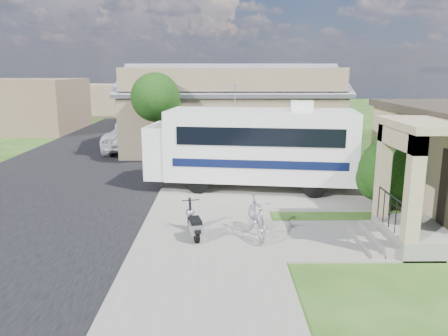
{
  "coord_description": "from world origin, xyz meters",
  "views": [
    {
      "loc": [
        -0.59,
        -12.49,
        4.67
      ],
      "look_at": [
        -0.5,
        2.5,
        1.3
      ],
      "focal_mm": 35.0,
      "sensor_mm": 36.0,
      "label": 1
    }
  ],
  "objects_px": {
    "shrub": "(393,168)",
    "van": "(139,121)",
    "garden_hose": "(372,230)",
    "motorhome": "(253,145)",
    "pickup_truck": "(136,136)",
    "bicycle": "(256,218)",
    "scooter": "(194,224)"
  },
  "relations": [
    {
      "from": "scooter",
      "to": "bicycle",
      "type": "xyz_separation_m",
      "value": [
        1.76,
        0.11,
        0.13
      ]
    },
    {
      "from": "bicycle",
      "to": "motorhome",
      "type": "bearing_deg",
      "value": 77.81
    },
    {
      "from": "shrub",
      "to": "van",
      "type": "distance_m",
      "value": 22.19
    },
    {
      "from": "pickup_truck",
      "to": "garden_hose",
      "type": "bearing_deg",
      "value": 125.97
    },
    {
      "from": "scooter",
      "to": "pickup_truck",
      "type": "height_order",
      "value": "pickup_truck"
    },
    {
      "from": "van",
      "to": "scooter",
      "type": "bearing_deg",
      "value": -77.58
    },
    {
      "from": "motorhome",
      "to": "pickup_truck",
      "type": "height_order",
      "value": "motorhome"
    },
    {
      "from": "bicycle",
      "to": "scooter",
      "type": "bearing_deg",
      "value": 174.1
    },
    {
      "from": "bicycle",
      "to": "garden_hose",
      "type": "distance_m",
      "value": 3.49
    },
    {
      "from": "shrub",
      "to": "scooter",
      "type": "xyz_separation_m",
      "value": [
        -6.49,
        -2.51,
        -1.06
      ]
    },
    {
      "from": "garden_hose",
      "to": "van",
      "type": "bearing_deg",
      "value": 117.16
    },
    {
      "from": "bicycle",
      "to": "pickup_truck",
      "type": "distance_m",
      "value": 15.38
    },
    {
      "from": "shrub",
      "to": "scooter",
      "type": "bearing_deg",
      "value": -158.86
    },
    {
      "from": "van",
      "to": "motorhome",
      "type": "bearing_deg",
      "value": -66.68
    },
    {
      "from": "motorhome",
      "to": "shrub",
      "type": "bearing_deg",
      "value": -25.33
    },
    {
      "from": "scooter",
      "to": "pickup_truck",
      "type": "relative_size",
      "value": 0.24
    },
    {
      "from": "van",
      "to": "shrub",
      "type": "bearing_deg",
      "value": -59.42
    },
    {
      "from": "scooter",
      "to": "van",
      "type": "relative_size",
      "value": 0.23
    },
    {
      "from": "motorhome",
      "to": "scooter",
      "type": "relative_size",
      "value": 5.66
    },
    {
      "from": "scooter",
      "to": "motorhome",
      "type": "bearing_deg",
      "value": 56.13
    },
    {
      "from": "motorhome",
      "to": "bicycle",
      "type": "height_order",
      "value": "motorhome"
    },
    {
      "from": "garden_hose",
      "to": "scooter",
      "type": "bearing_deg",
      "value": -174.44
    },
    {
      "from": "shrub",
      "to": "scooter",
      "type": "relative_size",
      "value": 1.99
    },
    {
      "from": "shrub",
      "to": "pickup_truck",
      "type": "distance_m",
      "value": 15.97
    },
    {
      "from": "scooter",
      "to": "pickup_truck",
      "type": "xyz_separation_m",
      "value": [
        -4.35,
        14.22,
        0.4
      ]
    },
    {
      "from": "scooter",
      "to": "van",
      "type": "xyz_separation_m",
      "value": [
        -5.42,
        21.21,
        0.5
      ]
    },
    {
      "from": "pickup_truck",
      "to": "van",
      "type": "distance_m",
      "value": 7.08
    },
    {
      "from": "motorhome",
      "to": "garden_hose",
      "type": "relative_size",
      "value": 23.17
    },
    {
      "from": "motorhome",
      "to": "bicycle",
      "type": "bearing_deg",
      "value": -84.99
    },
    {
      "from": "bicycle",
      "to": "van",
      "type": "height_order",
      "value": "van"
    },
    {
      "from": "van",
      "to": "garden_hose",
      "type": "relative_size",
      "value": 18.1
    },
    {
      "from": "shrub",
      "to": "scooter",
      "type": "distance_m",
      "value": 7.04
    }
  ]
}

